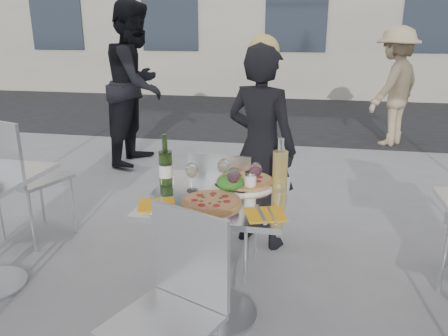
% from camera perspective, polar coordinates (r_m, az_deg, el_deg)
% --- Properties ---
extents(ground, '(80.00, 80.00, 0.00)m').
position_cam_1_polar(ground, '(2.67, -0.67, -18.69)').
color(ground, slate).
extents(street_asphalt, '(24.00, 5.00, 0.00)m').
position_cam_1_polar(street_asphalt, '(8.76, 8.27, 7.03)').
color(street_asphalt, black).
rests_on(street_asphalt, ground).
extents(main_table, '(0.72, 0.72, 0.75)m').
position_cam_1_polar(main_table, '(2.39, -0.72, -8.20)').
color(main_table, '#B7BABF').
rests_on(main_table, ground).
extents(chair_far, '(0.42, 0.43, 0.86)m').
position_cam_1_polar(chair_far, '(2.83, -0.04, -4.57)').
color(chair_far, silver).
rests_on(chair_far, ground).
extents(chair_near, '(0.52, 0.53, 0.87)m').
position_cam_1_polar(chair_near, '(1.91, -6.39, -16.45)').
color(chair_near, silver).
rests_on(chair_near, ground).
extents(side_chair_lfar, '(0.57, 0.58, 0.98)m').
position_cam_1_polar(side_chair_lfar, '(3.58, -25.17, -0.33)').
color(side_chair_lfar, silver).
rests_on(side_chair_lfar, ground).
extents(woman_diner, '(0.64, 0.54, 1.50)m').
position_cam_1_polar(woman_diner, '(3.21, 4.85, 2.58)').
color(woman_diner, black).
rests_on(woman_diner, ground).
extents(pedestrian_a, '(0.76, 0.96, 1.92)m').
position_cam_1_polar(pedestrian_a, '(5.41, -11.35, 10.67)').
color(pedestrian_a, black).
rests_on(pedestrian_a, ground).
extents(pedestrian_b, '(1.10, 1.22, 1.64)m').
position_cam_1_polar(pedestrian_b, '(6.64, 21.33, 9.85)').
color(pedestrian_b, tan).
rests_on(pedestrian_b, ground).
extents(pizza_near, '(0.30, 0.30, 0.02)m').
position_cam_1_polar(pizza_near, '(2.18, -1.70, -4.43)').
color(pizza_near, '#BA8448').
rests_on(pizza_near, main_table).
extents(pizza_far, '(0.35, 0.35, 0.03)m').
position_cam_1_polar(pizza_far, '(2.45, 2.77, -1.77)').
color(pizza_far, white).
rests_on(pizza_far, main_table).
extents(salad_plate, '(0.22, 0.22, 0.09)m').
position_cam_1_polar(salad_plate, '(2.35, 0.81, -2.09)').
color(salad_plate, white).
rests_on(salad_plate, main_table).
extents(wine_bottle, '(0.07, 0.08, 0.29)m').
position_cam_1_polar(wine_bottle, '(2.41, -7.62, 0.19)').
color(wine_bottle, '#31501E').
rests_on(wine_bottle, main_table).
extents(carafe, '(0.08, 0.08, 0.29)m').
position_cam_1_polar(carafe, '(2.34, 7.33, -0.23)').
color(carafe, '#D2B859').
rests_on(carafe, main_table).
extents(sugar_shaker, '(0.06, 0.06, 0.11)m').
position_cam_1_polar(sugar_shaker, '(2.34, 3.45, -1.79)').
color(sugar_shaker, white).
rests_on(sugar_shaker, main_table).
extents(wineglass_white_a, '(0.07, 0.07, 0.16)m').
position_cam_1_polar(wineglass_white_a, '(2.33, -4.23, -0.45)').
color(wineglass_white_a, white).
rests_on(wineglass_white_a, main_table).
extents(wineglass_white_b, '(0.07, 0.07, 0.16)m').
position_cam_1_polar(wineglass_white_b, '(2.40, -0.08, 0.14)').
color(wineglass_white_b, white).
rests_on(wineglass_white_b, main_table).
extents(wineglass_red_a, '(0.07, 0.07, 0.16)m').
position_cam_1_polar(wineglass_red_a, '(2.24, 1.23, -1.11)').
color(wineglass_red_a, white).
rests_on(wineglass_red_a, main_table).
extents(wineglass_red_b, '(0.07, 0.07, 0.16)m').
position_cam_1_polar(wineglass_red_b, '(2.34, 4.16, -0.36)').
color(wineglass_red_b, white).
rests_on(wineglass_red_b, main_table).
extents(napkin_left, '(0.23, 0.23, 0.01)m').
position_cam_1_polar(napkin_left, '(2.20, -8.78, -4.72)').
color(napkin_left, '#F1AA14').
rests_on(napkin_left, main_table).
extents(napkin_right, '(0.23, 0.23, 0.01)m').
position_cam_1_polar(napkin_right, '(2.07, 5.38, -6.01)').
color(napkin_right, '#F1AA14').
rests_on(napkin_right, main_table).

